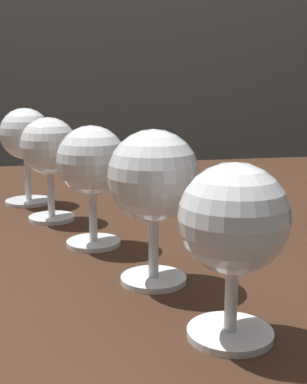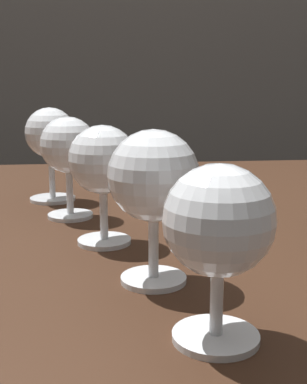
% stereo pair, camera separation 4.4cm
% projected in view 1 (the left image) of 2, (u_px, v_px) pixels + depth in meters
% --- Properties ---
extents(dining_table, '(1.44, 0.93, 0.76)m').
position_uv_depth(dining_table, '(108.00, 278.00, 0.69)').
color(dining_table, '#382114').
rests_on(dining_table, ground_plane).
extents(wine_glass_white, '(0.08, 0.08, 0.12)m').
position_uv_depth(wine_glass_white, '(234.00, 224.00, 0.34)').
color(wine_glass_white, white).
rests_on(wine_glass_white, dining_table).
extents(wine_glass_amber, '(0.08, 0.08, 0.14)m').
position_uv_depth(wine_glass_amber, '(154.00, 180.00, 0.44)').
color(wine_glass_amber, white).
rests_on(wine_glass_amber, dining_table).
extents(wine_glass_merlot, '(0.07, 0.07, 0.13)m').
position_uv_depth(wine_glass_merlot, '(92.00, 163.00, 0.54)').
color(wine_glass_merlot, white).
rests_on(wine_glass_merlot, dining_table).
extents(wine_glass_empty, '(0.07, 0.07, 0.13)m').
position_uv_depth(wine_glass_empty, '(49.00, 150.00, 0.64)').
color(wine_glass_empty, white).
rests_on(wine_glass_empty, dining_table).
extents(wine_glass_pinot, '(0.07, 0.07, 0.14)m').
position_uv_depth(wine_glass_pinot, '(25.00, 137.00, 0.73)').
color(wine_glass_pinot, white).
rests_on(wine_glass_pinot, dining_table).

